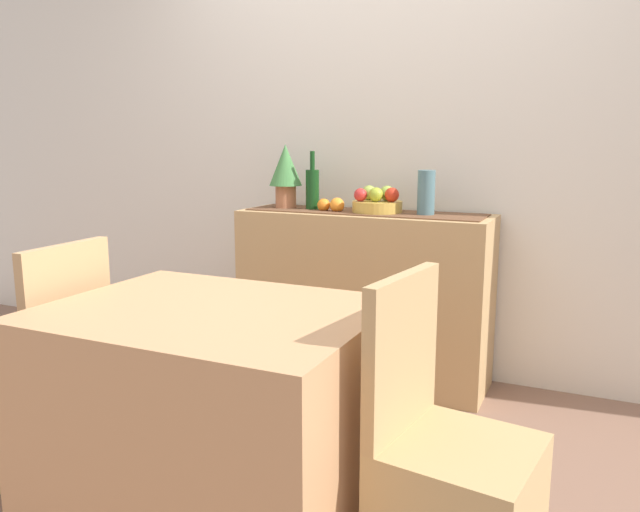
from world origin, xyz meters
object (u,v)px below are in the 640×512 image
at_px(potted_plant, 286,171).
at_px(sideboard_console, 364,297).
at_px(dining_table, 214,418).
at_px(chair_near_window, 43,405).
at_px(chair_by_corner, 452,504).
at_px(fruit_bowl, 377,207).
at_px(ceramic_vase, 426,193).
at_px(wine_bottle, 312,188).

bearing_deg(potted_plant, sideboard_console, 0.00).
xyz_separation_m(potted_plant, dining_table, (0.47, -1.41, -0.73)).
xyz_separation_m(sideboard_console, potted_plant, (-0.46, 0.00, 0.65)).
distance_m(dining_table, chair_near_window, 0.79).
bearing_deg(chair_by_corner, fruit_bowl, 117.29).
bearing_deg(fruit_bowl, ceramic_vase, 0.00).
height_order(wine_bottle, potted_plant, potted_plant).
xyz_separation_m(wine_bottle, chair_near_window, (-0.47, -1.41, -0.75)).
relative_size(ceramic_vase, chair_near_window, 0.25).
height_order(wine_bottle, chair_by_corner, wine_bottle).
bearing_deg(sideboard_console, chair_by_corner, -60.60).
bearing_deg(dining_table, sideboard_console, 90.47).
relative_size(ceramic_vase, dining_table, 0.22).
bearing_deg(chair_near_window, chair_by_corner, 0.06).
bearing_deg(chair_near_window, fruit_bowl, 59.30).
height_order(potted_plant, chair_near_window, potted_plant).
distance_m(fruit_bowl, chair_by_corner, 1.72).
xyz_separation_m(ceramic_vase, chair_by_corner, (0.48, -1.41, -0.74)).
distance_m(wine_bottle, potted_plant, 0.18).
bearing_deg(sideboard_console, wine_bottle, 180.00).
height_order(ceramic_vase, potted_plant, potted_plant).
relative_size(potted_plant, chair_by_corner, 0.39).
xyz_separation_m(sideboard_console, chair_by_corner, (0.80, -1.41, -0.18)).
height_order(wine_bottle, ceramic_vase, wine_bottle).
bearing_deg(ceramic_vase, chair_near_window, -127.70).
bearing_deg(ceramic_vase, potted_plant, 180.00).
xyz_separation_m(sideboard_console, ceramic_vase, (0.32, 0.00, 0.56)).
relative_size(wine_bottle, chair_near_window, 0.35).
distance_m(wine_bottle, dining_table, 1.58).
bearing_deg(ceramic_vase, chair_by_corner, -71.39).
relative_size(fruit_bowl, dining_table, 0.25).
height_order(ceramic_vase, chair_near_window, ceramic_vase).
height_order(dining_table, chair_near_window, chair_near_window).
relative_size(potted_plant, dining_table, 0.33).
xyz_separation_m(fruit_bowl, ceramic_vase, (0.25, 0.00, 0.08)).
distance_m(sideboard_console, potted_plant, 0.80).
relative_size(chair_near_window, chair_by_corner, 1.00).
distance_m(sideboard_console, ceramic_vase, 0.65).
bearing_deg(potted_plant, chair_by_corner, -48.31).
height_order(potted_plant, dining_table, potted_plant).
xyz_separation_m(wine_bottle, chair_by_corner, (1.10, -1.41, -0.75)).
xyz_separation_m(wine_bottle, dining_table, (0.31, -1.41, -0.64)).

